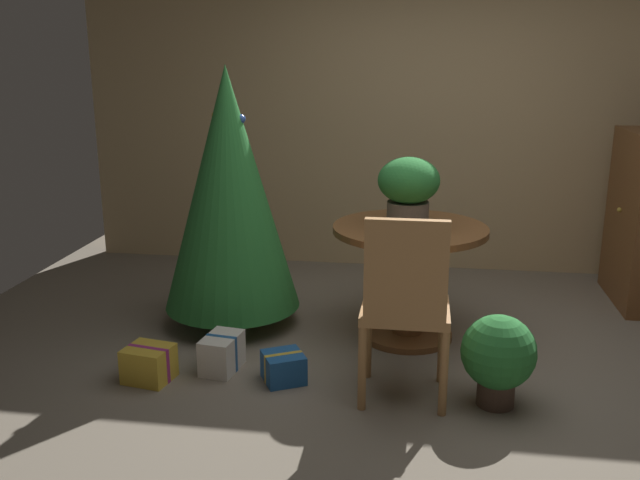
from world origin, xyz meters
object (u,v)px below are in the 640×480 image
at_px(wooden_chair_near, 405,300).
at_px(gift_box_cream, 222,353).
at_px(flower_vase, 409,187).
at_px(potted_plant, 498,355).
at_px(gift_box_blue, 284,367).
at_px(gift_box_gold, 149,364).
at_px(round_dining_table, 409,266).
at_px(holiday_tree, 229,190).

xyz_separation_m(wooden_chair_near, gift_box_cream, (-1.06, 0.23, -0.47)).
height_order(flower_vase, potted_plant, flower_vase).
bearing_deg(gift_box_blue, gift_box_gold, -172.38).
relative_size(gift_box_gold, gift_box_cream, 0.94).
distance_m(wooden_chair_near, gift_box_cream, 1.18).
relative_size(round_dining_table, potted_plant, 1.96).
height_order(wooden_chair_near, potted_plant, wooden_chair_near).
height_order(gift_box_blue, gift_box_gold, gift_box_gold).
height_order(flower_vase, holiday_tree, holiday_tree).
relative_size(round_dining_table, flower_vase, 2.24).
xyz_separation_m(gift_box_cream, potted_plant, (1.54, -0.19, 0.18)).
bearing_deg(wooden_chair_near, gift_box_gold, 178.09).
xyz_separation_m(wooden_chair_near, gift_box_blue, (-0.67, 0.15, -0.49)).
bearing_deg(holiday_tree, flower_vase, -3.37).
distance_m(holiday_tree, potted_plant, 2.00).
height_order(round_dining_table, gift_box_cream, round_dining_table).
bearing_deg(potted_plant, wooden_chair_near, -174.90).
distance_m(holiday_tree, gift_box_blue, 1.27).
xyz_separation_m(wooden_chair_near, holiday_tree, (-1.18, 0.94, 0.36)).
xyz_separation_m(flower_vase, potted_plant, (0.51, -0.83, -0.71)).
bearing_deg(gift_box_gold, potted_plant, -0.12).
bearing_deg(potted_plant, round_dining_table, 120.19).
relative_size(round_dining_table, holiday_tree, 0.56).
height_order(round_dining_table, potted_plant, round_dining_table).
distance_m(gift_box_blue, gift_box_cream, 0.39).
xyz_separation_m(holiday_tree, gift_box_blue, (0.51, -0.79, -0.85)).
distance_m(gift_box_blue, potted_plant, 1.18).
distance_m(wooden_chair_near, potted_plant, 0.57).
bearing_deg(gift_box_blue, gift_box_cream, 167.55).
bearing_deg(flower_vase, wooden_chair_near, -88.81).
height_order(holiday_tree, gift_box_blue, holiday_tree).
bearing_deg(round_dining_table, potted_plant, -59.81).
xyz_separation_m(gift_box_blue, gift_box_cream, (-0.38, 0.08, 0.02)).
relative_size(flower_vase, gift_box_blue, 1.49).
xyz_separation_m(flower_vase, gift_box_gold, (-1.41, -0.83, -0.90)).
relative_size(round_dining_table, gift_box_cream, 3.22).
bearing_deg(wooden_chair_near, potted_plant, 5.10).
bearing_deg(gift_box_gold, round_dining_table, 30.30).
xyz_separation_m(flower_vase, gift_box_cream, (-1.04, -0.64, -0.89)).
relative_size(holiday_tree, potted_plant, 3.48).
distance_m(round_dining_table, wooden_chair_near, 0.89).
height_order(round_dining_table, gift_box_gold, round_dining_table).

